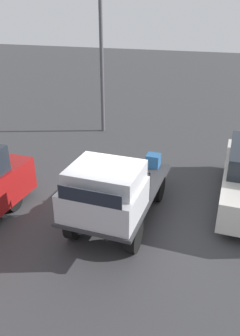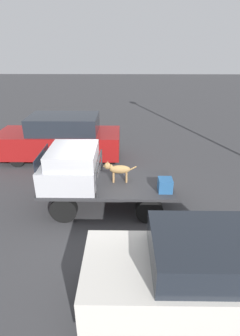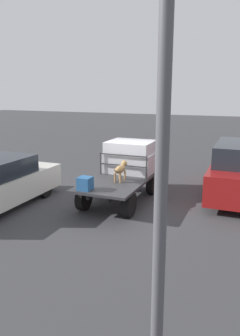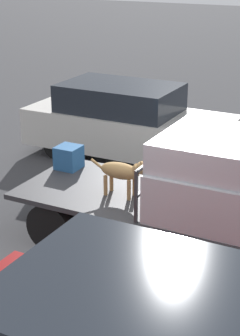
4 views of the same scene
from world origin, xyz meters
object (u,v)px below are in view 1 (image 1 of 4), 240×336
flatbed_truck (120,197)px  dog (119,171)px  light_pole_near (100,3)px  cargo_crate (153,161)px

flatbed_truck → dog: (-0.30, -0.14, 0.63)m
light_pole_near → flatbed_truck: bearing=25.9°
cargo_crate → light_pole_near: bearing=-142.9°
dog → light_pole_near: light_pole_near is taller
cargo_crate → light_pole_near: 7.25m
dog → light_pole_near: 7.85m
dog → cargo_crate: (-1.36, 0.60, -0.20)m
cargo_crate → flatbed_truck: bearing=-15.6°
dog → cargo_crate: bearing=143.8°
light_pole_near → cargo_crate: bearing=37.1°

